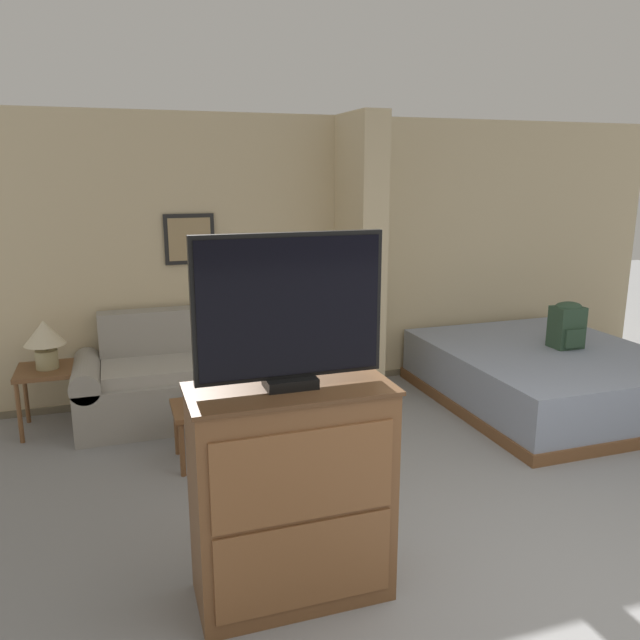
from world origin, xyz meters
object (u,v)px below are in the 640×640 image
object	(u,v)px
bed	(544,375)
backpack	(567,324)
tv	(290,312)
tv_dresser	(292,494)
coffee_table	(215,412)
couch	(202,378)
table_lamp	(45,338)

from	to	relation	value
bed	backpack	distance (m)	0.51
tv	tv_dresser	bearing A→B (deg)	-90.00
coffee_table	tv_dresser	distance (m)	1.65
bed	couch	bearing A→B (deg)	166.79
tv_dresser	bed	xyz separation A→B (m)	(2.97, 1.88, -0.29)
table_lamp	coffee_table	bearing A→B (deg)	-39.64
couch	tv_dresser	distance (m)	2.61
couch	tv_dresser	world-z (taller)	tv_dresser
couch	tv	bearing A→B (deg)	-88.11
table_lamp	bed	world-z (taller)	table_lamp
tv	backpack	distance (m)	3.74
tv_dresser	tv	world-z (taller)	tv
backpack	coffee_table	bearing A→B (deg)	-176.02
table_lamp	bed	xyz separation A→B (m)	(4.28, -0.75, -0.53)
couch	coffee_table	distance (m)	0.96
tv	coffee_table	bearing A→B (deg)	94.13
tv	bed	size ratio (longest dim) A/B	0.40
couch	tv	distance (m)	2.84
couch	table_lamp	distance (m)	1.32
tv_dresser	tv	distance (m)	0.92
table_lamp	backpack	bearing A→B (deg)	-9.73
bed	tv_dresser	bearing A→B (deg)	-147.60
table_lamp	couch	bearing A→B (deg)	-1.52
table_lamp	backpack	world-z (taller)	backpack
tv_dresser	couch	bearing A→B (deg)	91.89
coffee_table	tv_dresser	size ratio (longest dim) A/B	0.56
couch	table_lamp	xyz separation A→B (m)	(-1.23, 0.03, 0.46)
table_lamp	tv	distance (m)	3.02
table_lamp	backpack	distance (m)	4.54
tv	backpack	bearing A→B (deg)	30.58
table_lamp	tv_dresser	bearing A→B (deg)	-63.38
table_lamp	tv	size ratio (longest dim) A/B	0.45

